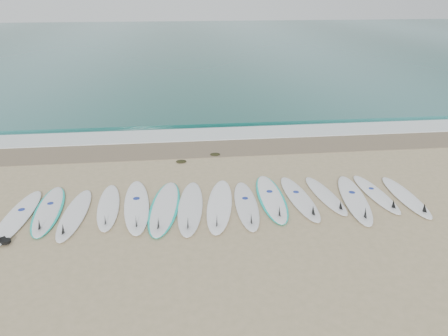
{
  "coord_description": "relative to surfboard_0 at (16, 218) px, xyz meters",
  "views": [
    {
      "loc": [
        -0.99,
        -9.52,
        5.0
      ],
      "look_at": [
        0.28,
        1.38,
        0.4
      ],
      "focal_mm": 35.0,
      "sensor_mm": 36.0,
      "label": 1
    }
  ],
  "objects": [
    {
      "name": "surfboard_2",
      "position": [
        1.3,
        0.01,
        -0.0
      ],
      "size": [
        0.67,
        2.6,
        0.33
      ],
      "rotation": [
        0.0,
        0.0,
        -0.05
      ],
      "color": "white",
      "rests_on": "ground"
    },
    {
      "name": "surfboard_12",
      "position": [
        8.12,
        -0.02,
        0.0
      ],
      "size": [
        1.02,
        2.86,
        0.36
      ],
      "rotation": [
        0.0,
        0.0,
        -0.16
      ],
      "color": "white",
      "rests_on": "ground"
    },
    {
      "name": "leash_coil",
      "position": [
        -0.03,
        -0.97,
        -0.01
      ],
      "size": [
        0.46,
        0.36,
        0.11
      ],
      "color": "black",
      "rests_on": "ground"
    },
    {
      "name": "ocean",
      "position": [
        4.73,
        32.72,
        -0.05
      ],
      "size": [
        120.0,
        55.0,
        0.03
      ],
      "primitive_type": "cube",
      "color": "#1D5A56",
      "rests_on": "ground"
    },
    {
      "name": "surfboard_13",
      "position": [
        8.81,
        0.23,
        -0.01
      ],
      "size": [
        0.62,
        2.37,
        0.3
      ],
      "rotation": [
        0.0,
        0.0,
        0.06
      ],
      "color": "white",
      "rests_on": "ground"
    },
    {
      "name": "surfboard_3",
      "position": [
        2.04,
        0.31,
        -0.01
      ],
      "size": [
        0.66,
        2.51,
        0.32
      ],
      "rotation": [
        0.0,
        0.0,
        0.06
      ],
      "color": "white",
      "rests_on": "ground"
    },
    {
      "name": "surfboard_9",
      "position": [
        6.08,
        0.33,
        -0.01
      ],
      "size": [
        0.75,
        2.77,
        0.35
      ],
      "rotation": [
        0.0,
        0.0,
        -0.03
      ],
      "color": "white",
      "rests_on": "ground"
    },
    {
      "name": "surfboard_8",
      "position": [
        5.38,
        0.0,
        -0.0
      ],
      "size": [
        0.67,
        2.64,
        0.34
      ],
      "rotation": [
        0.0,
        0.0,
        -0.05
      ],
      "color": "silver",
      "rests_on": "ground"
    },
    {
      "name": "ground",
      "position": [
        4.73,
        0.22,
        -0.06
      ],
      "size": [
        120.0,
        120.0,
        0.0
      ],
      "primitive_type": "plane",
      "color": "tan"
    },
    {
      "name": "wet_sand_band",
      "position": [
        4.73,
        4.32,
        -0.06
      ],
      "size": [
        120.0,
        1.8,
        0.01
      ],
      "primitive_type": "cube",
      "color": "#72614B",
      "rests_on": "ground"
    },
    {
      "name": "surfboard_11",
      "position": [
        7.49,
        0.3,
        -0.01
      ],
      "size": [
        0.72,
        2.34,
        0.29
      ],
      "rotation": [
        0.0,
        0.0,
        0.1
      ],
      "color": "white",
      "rests_on": "ground"
    },
    {
      "name": "surfboard_6",
      "position": [
        4.01,
        0.03,
        0.0
      ],
      "size": [
        0.86,
        2.89,
        0.36
      ],
      "rotation": [
        0.0,
        0.0,
        -0.1
      ],
      "color": "white",
      "rests_on": "ground"
    },
    {
      "name": "surfboard_5",
      "position": [
        3.39,
        0.13,
        -0.01
      ],
      "size": [
        1.02,
        2.94,
        0.37
      ],
      "rotation": [
        0.0,
        0.0,
        -0.12
      ],
      "color": "white",
      "rests_on": "ground"
    },
    {
      "name": "surfboard_10",
      "position": [
        6.78,
        0.21,
        -0.0
      ],
      "size": [
        0.7,
        2.63,
        0.33
      ],
      "rotation": [
        0.0,
        0.0,
        0.06
      ],
      "color": "silver",
      "rests_on": "ground"
    },
    {
      "name": "surfboard_14",
      "position": [
        9.48,
        -0.02,
        -0.01
      ],
      "size": [
        0.52,
        2.43,
        0.31
      ],
      "rotation": [
        0.0,
        0.0,
        -0.01
      ],
      "color": "white",
      "rests_on": "ground"
    },
    {
      "name": "surfboard_7",
      "position": [
        4.72,
        0.06,
        0.0
      ],
      "size": [
        1.06,
        2.94,
        0.37
      ],
      "rotation": [
        0.0,
        0.0,
        -0.16
      ],
      "color": "white",
      "rests_on": "ground"
    },
    {
      "name": "foam_band",
      "position": [
        4.73,
        5.72,
        -0.04
      ],
      "size": [
        120.0,
        1.4,
        0.04
      ],
      "primitive_type": "cube",
      "color": "silver",
      "rests_on": "ground"
    },
    {
      "name": "surfboard_0",
      "position": [
        0.0,
        0.0,
        0.0
      ],
      "size": [
        0.77,
        2.8,
        0.35
      ],
      "rotation": [
        0.0,
        0.0,
        -0.07
      ],
      "color": "white",
      "rests_on": "ground"
    },
    {
      "name": "surfboard_1",
      "position": [
        0.64,
        0.32,
        -0.01
      ],
      "size": [
        0.78,
        2.66,
        0.33
      ],
      "rotation": [
        0.0,
        0.0,
        0.06
      ],
      "color": "silver",
      "rests_on": "ground"
    },
    {
      "name": "surfboard_4",
      "position": [
        2.72,
        0.25,
        0.0
      ],
      "size": [
        0.8,
        2.94,
        0.37
      ],
      "rotation": [
        0.0,
        0.0,
        0.07
      ],
      "color": "white",
      "rests_on": "ground"
    },
    {
      "name": "seaweed_far",
      "position": [
        4.97,
        3.63,
        -0.03
      ],
      "size": [
        0.32,
        0.25,
        0.06
      ],
      "primitive_type": "ellipsoid",
      "color": "black",
      "rests_on": "ground"
    },
    {
      "name": "wave_crest",
      "position": [
        4.73,
        7.22,
        -0.01
      ],
      "size": [
        120.0,
        1.0,
        0.1
      ],
      "primitive_type": "cube",
      "color": "#1D5A56",
      "rests_on": "ground"
    },
    {
      "name": "seaweed_near",
      "position": [
        3.88,
        3.15,
        -0.03
      ],
      "size": [
        0.32,
        0.25,
        0.06
      ],
      "primitive_type": "ellipsoid",
      "color": "black",
      "rests_on": "ground"
    }
  ]
}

